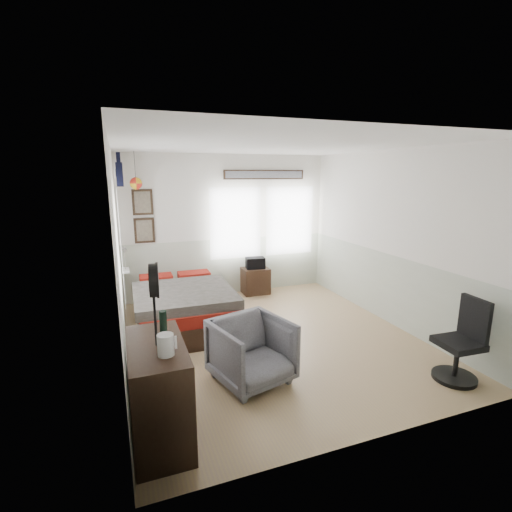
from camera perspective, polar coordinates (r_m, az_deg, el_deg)
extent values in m
cube|color=tan|center=(5.52, 2.47, -12.57)|extent=(4.00, 4.50, 0.01)
cube|color=silver|center=(7.19, -4.38, 4.63)|extent=(4.00, 0.02, 2.70)
cube|color=silver|center=(3.21, 18.49, -6.04)|extent=(4.00, 0.02, 2.70)
cube|color=silver|center=(4.71, -20.43, -0.36)|extent=(0.02, 4.50, 2.70)
cube|color=silver|center=(6.15, 20.09, 2.54)|extent=(0.02, 4.50, 2.70)
cube|color=white|center=(5.01, 2.78, 16.68)|extent=(4.00, 4.50, 0.02)
cube|color=#B0BAA5|center=(7.34, -4.26, -1.58)|extent=(4.00, 0.01, 1.10)
cube|color=#B0BAA5|center=(4.94, -19.62, -9.44)|extent=(0.01, 4.50, 1.10)
cube|color=#B0BAA5|center=(6.32, 19.49, -4.62)|extent=(0.01, 4.50, 1.10)
cube|color=silver|center=(5.23, -20.11, 2.01)|extent=(0.03, 2.20, 1.35)
cube|color=silver|center=(7.19, -3.15, 5.04)|extent=(0.95, 0.03, 1.30)
cube|color=silver|center=(7.61, 5.19, 5.42)|extent=(0.95, 0.03, 1.30)
cube|color=#3B2A1A|center=(6.90, -16.79, 3.79)|extent=(0.35, 0.03, 0.45)
cube|color=#3B2A1A|center=(6.85, -17.06, 7.93)|extent=(0.35, 0.03, 0.45)
cube|color=#7F7259|center=(6.88, -16.78, 3.77)|extent=(0.27, 0.01, 0.37)
cube|color=#7F7259|center=(6.83, -17.05, 7.92)|extent=(0.27, 0.01, 0.37)
cube|color=#3B2A1A|center=(7.33, 1.34, 12.42)|extent=(1.65, 0.03, 0.18)
cube|color=gray|center=(7.32, 1.39, 12.42)|extent=(1.58, 0.01, 0.13)
cube|color=white|center=(5.75, -20.91, 11.87)|extent=(0.02, 0.48, 0.14)
sphere|color=red|center=(6.56, -17.98, 10.58)|extent=(0.20, 0.20, 0.20)
cube|color=black|center=(6.02, -11.15, -8.94)|extent=(1.42, 2.00, 0.32)
cube|color=maroon|center=(5.93, -11.25, -6.71)|extent=(1.38, 1.96, 0.18)
cube|color=#5B554E|center=(5.68, -10.97, -5.89)|extent=(1.47, 1.45, 0.14)
cube|color=maroon|center=(6.60, -15.23, -3.49)|extent=(0.55, 0.35, 0.14)
cube|color=maroon|center=(6.68, -9.64, -3.02)|extent=(0.55, 0.35, 0.14)
cube|color=black|center=(3.61, -14.76, -19.48)|extent=(0.48, 1.00, 0.90)
imported|color=slate|center=(4.34, -0.67, -14.46)|extent=(0.97, 0.99, 0.74)
cube|color=black|center=(7.39, -0.11, -3.81)|extent=(0.52, 0.42, 0.51)
cylinder|color=black|center=(5.09, 28.17, -16.11)|extent=(0.49, 0.49, 0.05)
cylinder|color=black|center=(5.00, 28.43, -13.97)|extent=(0.06, 0.06, 0.37)
cube|color=black|center=(4.91, 28.69, -11.71)|extent=(0.46, 0.46, 0.07)
cube|color=black|center=(4.94, 30.59, -8.26)|extent=(0.08, 0.40, 0.49)
cylinder|color=silver|center=(3.16, -13.73, -13.14)|extent=(0.13, 0.13, 0.18)
cube|color=silver|center=(3.16, -12.26, -12.85)|extent=(0.02, 0.02, 0.11)
cylinder|color=black|center=(3.42, -14.06, -10.28)|extent=(0.07, 0.07, 0.26)
cylinder|color=black|center=(3.26, -15.29, -8.69)|extent=(0.02, 0.02, 0.56)
cylinder|color=black|center=(3.17, -15.60, -3.64)|extent=(0.08, 0.28, 0.28)
cylinder|color=black|center=(3.17, -14.93, -3.58)|extent=(0.05, 0.30, 0.30)
cube|color=black|center=(7.29, -0.11, -1.07)|extent=(0.40, 0.29, 0.21)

